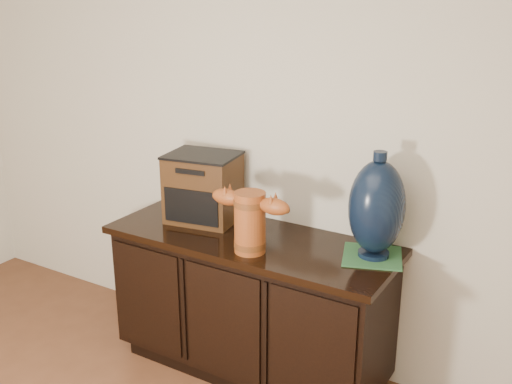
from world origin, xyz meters
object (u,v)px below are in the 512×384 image
Objects in this scene: sideboard at (251,303)px; tv_radio at (203,188)px; lamp_base at (377,208)px; spray_can at (215,206)px; terracotta_vessel at (250,219)px.

sideboard is 3.65× the size of tv_radio.
tv_radio is at bearing -179.30° from lamp_base.
spray_can is (0.07, -0.00, -0.09)m from tv_radio.
terracotta_vessel is 0.57m from lamp_base.
tv_radio reaches higher than terracotta_vessel.
lamp_base is (0.94, 0.01, 0.06)m from tv_radio.
lamp_base reaches higher than sideboard.
tv_radio is at bearing 177.32° from spray_can.
lamp_base is (0.60, 0.09, 0.61)m from sideboard.
terracotta_vessel is at bearing -59.04° from sideboard.
lamp_base is at bearing 8.23° from sideboard.
sideboard is 0.86m from lamp_base.
tv_radio is 0.12m from spray_can.
sideboard is at bearing 120.82° from terracotta_vessel.
tv_radio is 2.17× the size of spray_can.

